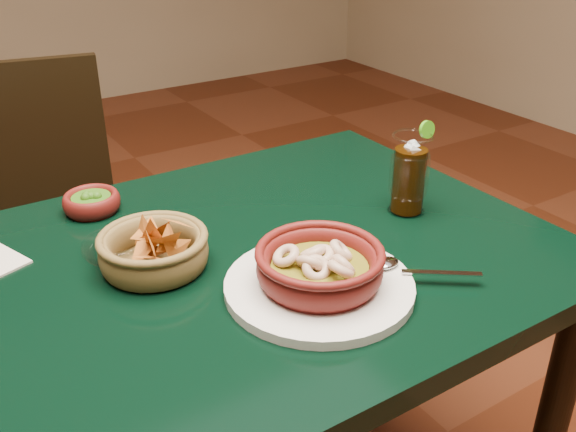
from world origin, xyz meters
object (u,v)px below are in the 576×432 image
dining_chair (41,237)px  dining_table (214,313)px  chip_basket (154,250)px  cola_drink (409,175)px  shrimp_plate (320,271)px

dining_chair → dining_table: bearing=-78.8°
chip_basket → cola_drink: bearing=-8.1°
dining_chair → cola_drink: 0.97m
dining_chair → chip_basket: 0.72m
dining_chair → shrimp_plate: (0.25, -0.87, 0.27)m
dining_table → cola_drink: (0.41, -0.03, 0.17)m
dining_table → shrimp_plate: size_ratio=3.22×
cola_drink → chip_basket: bearing=171.9°
dining_table → cola_drink: bearing=-3.9°
shrimp_plate → cola_drink: (0.30, 0.13, 0.04)m
cola_drink → dining_table: bearing=176.1°
shrimp_plate → chip_basket: size_ratio=1.76×
dining_chair → chip_basket: size_ratio=4.42×
shrimp_plate → chip_basket: 0.28m
dining_table → chip_basket: bearing=152.5°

